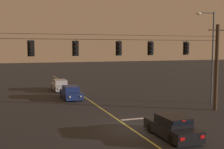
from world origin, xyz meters
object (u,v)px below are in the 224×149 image
object	(u,v)px
traffic_light_leftmost	(31,48)
car_waiting_near_lane	(172,127)
traffic_light_right_inner	(151,48)
car_oncoming_trailing	(60,86)
car_oncoming_lead	(71,93)
traffic_light_centre	(119,48)
traffic_light_left_inner	(76,48)
traffic_light_rightmost	(187,48)
street_lamp_corner	(210,50)

from	to	relation	value
traffic_light_leftmost	car_waiting_near_lane	world-z (taller)	traffic_light_leftmost
traffic_light_right_inner	car_waiting_near_lane	bearing A→B (deg)	-103.35
traffic_light_right_inner	car_oncoming_trailing	distance (m)	17.44
traffic_light_right_inner	car_oncoming_lead	size ratio (longest dim) A/B	0.28
car_waiting_near_lane	car_oncoming_trailing	size ratio (longest dim) A/B	0.98
traffic_light_centre	car_oncoming_trailing	xyz separation A→B (m)	(-2.03, 16.07, -4.83)
traffic_light_left_inner	traffic_light_rightmost	xyz separation A→B (m)	(9.40, 0.00, 0.00)
traffic_light_left_inner	traffic_light_centre	xyz separation A→B (m)	(3.38, 0.00, 0.00)
traffic_light_left_inner	traffic_light_right_inner	world-z (taller)	same
traffic_light_leftmost	traffic_light_rightmost	xyz separation A→B (m)	(12.55, 0.00, 0.00)
traffic_light_centre	traffic_light_left_inner	bearing A→B (deg)	180.00
car_oncoming_trailing	traffic_light_left_inner	bearing A→B (deg)	-94.79
traffic_light_right_inner	street_lamp_corner	world-z (taller)	street_lamp_corner
traffic_light_left_inner	car_oncoming_trailing	bearing A→B (deg)	85.21
traffic_light_centre	street_lamp_corner	bearing A→B (deg)	14.35
traffic_light_leftmost	street_lamp_corner	bearing A→B (deg)	8.98
car_waiting_near_lane	street_lamp_corner	xyz separation A→B (m)	(9.13, 8.22, 4.67)
traffic_light_left_inner	traffic_light_centre	size ratio (longest dim) A/B	1.00
traffic_light_left_inner	traffic_light_centre	bearing A→B (deg)	0.00
traffic_light_rightmost	car_oncoming_lead	bearing A→B (deg)	128.83
car_waiting_near_lane	traffic_light_rightmost	bearing A→B (deg)	50.11
traffic_light_centre	car_oncoming_lead	size ratio (longest dim) A/B	0.28
traffic_light_left_inner	traffic_light_rightmost	bearing A→B (deg)	0.00
traffic_light_rightmost	car_oncoming_trailing	size ratio (longest dim) A/B	0.28
traffic_light_centre	car_oncoming_trailing	distance (m)	16.91
traffic_light_right_inner	car_oncoming_trailing	size ratio (longest dim) A/B	0.28
traffic_light_left_inner	car_oncoming_lead	xyz separation A→B (m)	(1.49, 9.83, -4.83)
car_waiting_near_lane	traffic_light_leftmost	bearing A→B (deg)	145.15
traffic_light_centre	car_oncoming_lead	distance (m)	11.11
traffic_light_centre	traffic_light_rightmost	xyz separation A→B (m)	(6.02, 0.00, 0.00)
traffic_light_left_inner	car_oncoming_trailing	xyz separation A→B (m)	(1.35, 16.07, -4.83)
traffic_light_rightmost	car_oncoming_trailing	world-z (taller)	traffic_light_rightmost
traffic_light_left_inner	car_oncoming_trailing	distance (m)	16.84
traffic_light_right_inner	car_waiting_near_lane	xyz separation A→B (m)	(-1.31, -5.53, -4.83)
car_oncoming_trailing	traffic_light_right_inner	bearing A→B (deg)	-73.54
traffic_light_right_inner	traffic_light_leftmost	bearing A→B (deg)	180.00
traffic_light_leftmost	traffic_light_left_inner	size ratio (longest dim) A/B	1.00
traffic_light_leftmost	traffic_light_right_inner	distance (m)	9.25
traffic_light_leftmost	car_oncoming_trailing	xyz separation A→B (m)	(4.50, 16.07, -4.83)
car_oncoming_lead	street_lamp_corner	xyz separation A→B (m)	(12.43, -7.13, 4.67)
traffic_light_leftmost	traffic_light_right_inner	bearing A→B (deg)	0.00
traffic_light_centre	car_oncoming_trailing	size ratio (longest dim) A/B	0.28
traffic_light_rightmost	street_lamp_corner	size ratio (longest dim) A/B	0.14
car_oncoming_trailing	traffic_light_centre	bearing A→B (deg)	-82.79
car_waiting_near_lane	car_oncoming_lead	distance (m)	15.70
street_lamp_corner	car_oncoming_lead	bearing A→B (deg)	150.15
car_oncoming_lead	street_lamp_corner	world-z (taller)	street_lamp_corner
car_oncoming_lead	traffic_light_centre	bearing A→B (deg)	-79.12
traffic_light_rightmost	car_waiting_near_lane	xyz separation A→B (m)	(-4.62, -5.53, -4.83)
traffic_light_leftmost	traffic_light_centre	bearing A→B (deg)	0.00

